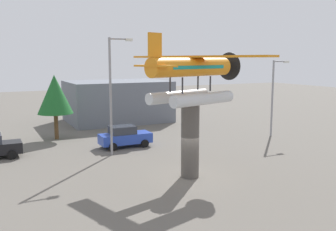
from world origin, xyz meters
TOP-DOWN VIEW (x-y plane):
  - ground_plane at (0.00, 0.00)m, footprint 140.00×140.00m
  - display_pedestal at (0.00, 0.00)m, footprint 1.10×1.10m
  - floatplane_monument at (0.12, 0.04)m, footprint 7.19×10.27m
  - car_mid_blue at (-0.85, 9.27)m, footprint 4.20×2.02m
  - streetlight_primary at (-2.43, 7.24)m, footprint 1.84×0.28m
  - streetlight_secondary at (13.26, 7.45)m, footprint 1.84×0.28m
  - storefront_building at (2.92, 22.00)m, footprint 11.15×7.88m
  - tree_east at (-5.30, 14.90)m, footprint 3.11×3.11m

SIDE VIEW (x-z plane):
  - ground_plane at x=0.00m, z-range 0.00..0.00m
  - car_mid_blue at x=-0.85m, z-range 0.00..1.76m
  - display_pedestal at x=0.00m, z-range 0.00..4.53m
  - storefront_building at x=2.92m, z-range 0.00..4.65m
  - tree_east at x=-5.30m, z-range 1.14..6.92m
  - streetlight_secondary at x=13.26m, z-range 0.62..7.66m
  - streetlight_primary at x=-2.43m, z-range 0.65..9.34m
  - floatplane_monument at x=0.12m, z-range 4.20..8.20m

